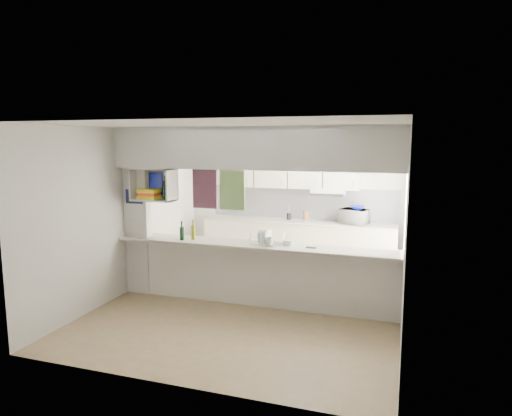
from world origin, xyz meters
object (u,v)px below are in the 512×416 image
at_px(microwave, 354,217).
at_px(wine_bottles, 188,232).
at_px(bowl, 357,208).
at_px(dish_rack, 267,238).

bearing_deg(microwave, wine_bottles, 62.29).
relative_size(bowl, dish_rack, 0.53).
bearing_deg(dish_rack, microwave, 78.29).
bearing_deg(microwave, bowl, 178.30).
bearing_deg(microwave, dish_rack, 81.82).
bearing_deg(wine_bottles, dish_rack, 4.98).
xyz_separation_m(bowl, wine_bottles, (-2.30, -2.13, -0.19)).
relative_size(microwave, wine_bottles, 1.58).
bearing_deg(bowl, microwave, 159.65).
distance_m(microwave, bowl, 0.17).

